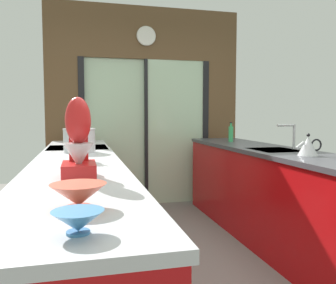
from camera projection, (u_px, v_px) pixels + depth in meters
name	position (u px, v px, depth m)	size (l,w,h in m)	color
ground_plane	(182.00, 253.00, 3.21)	(5.04, 7.60, 0.02)	slate
back_wall_unit	(146.00, 94.00, 4.83)	(2.64, 0.12, 2.70)	brown
left_counter_run	(78.00, 225.00, 2.50)	(0.62, 3.80, 0.92)	#AD0C0F
right_counter_run	(291.00, 204.00, 3.10)	(0.62, 3.80, 0.92)	#AD0C0F
sink_faucet	(291.00, 132.00, 3.33)	(0.19, 0.02, 0.24)	#B7BABC
oven_range	(79.00, 193.00, 3.58)	(0.60, 0.60, 0.92)	#B7BABC
mixing_bowl_near	(78.00, 221.00, 0.97)	(0.15, 0.15, 0.07)	teal
mixing_bowl_mid	(78.00, 195.00, 1.24)	(0.20, 0.20, 0.09)	#BC4C38
mixing_bowl_far	(80.00, 138.00, 4.29)	(0.18, 0.18, 0.07)	silver
knife_block	(79.00, 146.00, 2.52)	(0.09, 0.14, 0.26)	black
stand_mixer	(79.00, 147.00, 1.82)	(0.17, 0.27, 0.42)	red
stock_pot	(79.00, 140.00, 3.08)	(0.28, 0.28, 0.23)	#B7BABC
kettle	(308.00, 146.00, 2.82)	(0.24, 0.16, 0.18)	#B7BABC
soap_bottle_far	(231.00, 133.00, 4.26)	(0.06, 0.06, 0.24)	#339E56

